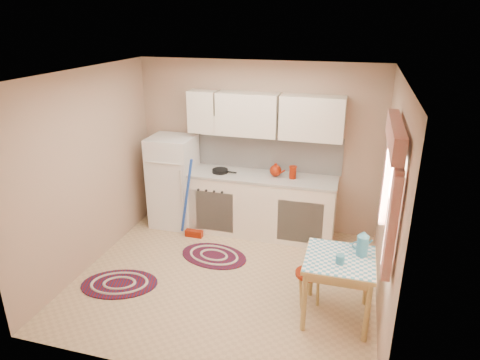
# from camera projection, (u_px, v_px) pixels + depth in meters

# --- Properties ---
(room_shell) EXTENTS (3.64, 3.60, 2.52)m
(room_shell) POSITION_uv_depth(u_px,v_px,m) (243.00, 152.00, 4.95)
(room_shell) COLOR tan
(room_shell) RESTS_ON ground
(fridge) EXTENTS (0.65, 0.60, 1.40)m
(fridge) POSITION_uv_depth(u_px,v_px,m) (174.00, 181.00, 6.53)
(fridge) COLOR white
(fridge) RESTS_ON ground
(broom) EXTENTS (0.28, 0.12, 1.20)m
(broom) POSITION_uv_depth(u_px,v_px,m) (193.00, 199.00, 6.14)
(broom) COLOR #1D46B7
(broom) RESTS_ON ground
(base_cabinets) EXTENTS (2.25, 0.60, 0.88)m
(base_cabinets) POSITION_uv_depth(u_px,v_px,m) (258.00, 205.00, 6.34)
(base_cabinets) COLOR white
(base_cabinets) RESTS_ON ground
(countertop) EXTENTS (2.27, 0.62, 0.04)m
(countertop) POSITION_uv_depth(u_px,v_px,m) (258.00, 176.00, 6.17)
(countertop) COLOR #B0AEA7
(countertop) RESTS_ON base_cabinets
(frying_pan) EXTENTS (0.25, 0.25, 0.05)m
(frying_pan) POSITION_uv_depth(u_px,v_px,m) (220.00, 171.00, 6.25)
(frying_pan) COLOR black
(frying_pan) RESTS_ON countertop
(red_kettle) EXTENTS (0.22, 0.21, 0.19)m
(red_kettle) POSITION_uv_depth(u_px,v_px,m) (276.00, 171.00, 6.07)
(red_kettle) COLOR maroon
(red_kettle) RESTS_ON countertop
(red_canister) EXTENTS (0.13, 0.13, 0.16)m
(red_canister) POSITION_uv_depth(u_px,v_px,m) (293.00, 173.00, 6.01)
(red_canister) COLOR maroon
(red_canister) RESTS_ON countertop
(table) EXTENTS (0.72, 0.72, 0.72)m
(table) POSITION_uv_depth(u_px,v_px,m) (337.00, 288.00, 4.54)
(table) COLOR tan
(table) RESTS_ON ground
(stool) EXTENTS (0.40, 0.40, 0.42)m
(stool) POSITION_uv_depth(u_px,v_px,m) (308.00, 288.00, 4.79)
(stool) COLOR maroon
(stool) RESTS_ON ground
(coffee_pot) EXTENTS (0.18, 0.16, 0.30)m
(coffee_pot) POSITION_uv_depth(u_px,v_px,m) (363.00, 243.00, 4.42)
(coffee_pot) COLOR teal
(coffee_pot) RESTS_ON table
(mug) EXTENTS (0.10, 0.10, 0.10)m
(mug) POSITION_uv_depth(u_px,v_px,m) (340.00, 259.00, 4.31)
(mug) COLOR teal
(mug) RESTS_ON table
(rug_center) EXTENTS (1.03, 0.77, 0.02)m
(rug_center) POSITION_uv_depth(u_px,v_px,m) (214.00, 256.00, 5.83)
(rug_center) COLOR #660B0D
(rug_center) RESTS_ON ground
(rug_left) EXTENTS (1.06, 0.86, 0.02)m
(rug_left) POSITION_uv_depth(u_px,v_px,m) (119.00, 284.00, 5.21)
(rug_left) COLOR #660B0D
(rug_left) RESTS_ON ground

